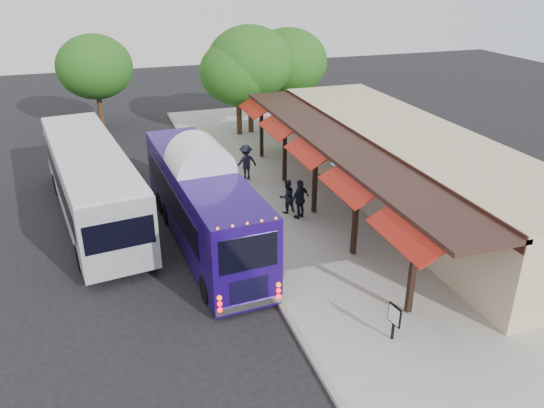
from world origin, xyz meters
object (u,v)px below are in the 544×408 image
object	(u,v)px
ped_b	(287,196)
ped_c	(300,199)
sign_board	(394,317)
ped_a	(244,199)
ped_d	(246,162)
city_bus	(91,180)
coach_bus	(202,199)

from	to	relation	value
ped_b	ped_c	bearing A→B (deg)	102.38
ped_b	ped_c	xyz separation A→B (m)	(0.36, -0.72, 0.12)
ped_c	sign_board	world-z (taller)	ped_c
ped_a	ped_d	xyz separation A→B (m)	(1.39, 4.61, -0.04)
city_bus	ped_b	distance (m)	8.68
city_bus	ped_a	bearing A→B (deg)	-30.00
ped_b	sign_board	size ratio (longest dim) A/B	1.30
ped_c	ped_d	size ratio (longest dim) A/B	0.96
coach_bus	ped_b	bearing A→B (deg)	13.90
ped_b	city_bus	bearing A→B (deg)	-30.64
city_bus	ped_b	bearing A→B (deg)	-24.29
coach_bus	ped_b	world-z (taller)	coach_bus
city_bus	ped_b	xyz separation A→B (m)	(8.29, -2.43, -0.91)
coach_bus	ped_d	xyz separation A→B (m)	(3.44, 5.82, -0.81)
ped_a	ped_b	bearing A→B (deg)	15.44
ped_a	ped_c	size ratio (longest dim) A/B	1.08
ped_a	sign_board	distance (m)	9.58
ped_b	ped_d	size ratio (longest dim) A/B	0.83
ped_a	ped_d	world-z (taller)	ped_a
coach_bus	city_bus	bearing A→B (deg)	134.52
ped_b	coach_bus	bearing A→B (deg)	3.44
city_bus	ped_c	size ratio (longest dim) A/B	6.97
city_bus	ped_b	size ratio (longest dim) A/B	8.06
ped_c	ped_d	bearing A→B (deg)	-106.42
coach_bus	ped_c	distance (m)	4.57
city_bus	ped_a	xyz separation A→B (m)	(6.25, -2.53, -0.71)
ped_c	coach_bus	bearing A→B (deg)	-19.92
city_bus	ped_d	bearing A→B (deg)	7.30
city_bus	ped_d	size ratio (longest dim) A/B	6.70
ped_c	ped_b	bearing A→B (deg)	-90.70
coach_bus	ped_d	world-z (taller)	coach_bus
coach_bus	ped_c	xyz separation A→B (m)	(4.45, 0.58, -0.85)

